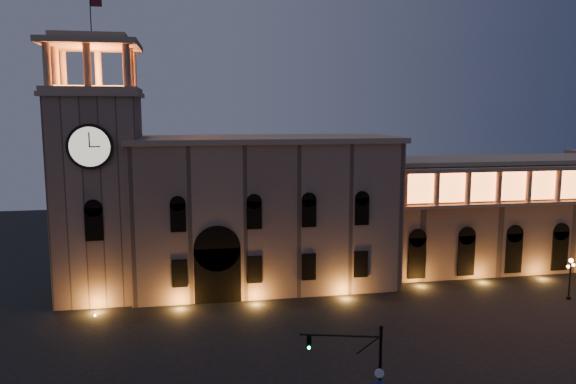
% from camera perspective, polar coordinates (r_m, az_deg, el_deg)
% --- Properties ---
extents(ground, '(160.00, 160.00, 0.00)m').
position_cam_1_polar(ground, '(48.70, 3.94, -16.76)').
color(ground, black).
rests_on(ground, ground).
extents(government_building, '(30.80, 12.80, 17.60)m').
position_cam_1_polar(government_building, '(66.33, -2.43, -1.99)').
color(government_building, '#8D6C5C').
rests_on(government_building, ground).
extents(clock_tower, '(9.80, 9.80, 32.40)m').
position_cam_1_polar(clock_tower, '(64.87, -18.66, 0.68)').
color(clock_tower, '#8D6C5C').
rests_on(clock_tower, ground).
extents(colonnade_wing, '(40.60, 11.50, 14.50)m').
position_cam_1_polar(colonnade_wing, '(80.47, 22.16, -1.82)').
color(colonnade_wing, '#886757').
rests_on(colonnade_wing, ground).
extents(traffic_light, '(5.22, 1.66, 7.37)m').
position_cam_1_polar(traffic_light, '(37.62, 7.87, -18.20)').
color(traffic_light, black).
rests_on(traffic_light, ground).
extents(street_lamp_near, '(1.49, 0.78, 4.63)m').
position_cam_1_polar(street_lamp_near, '(69.25, 26.73, -7.55)').
color(street_lamp_near, black).
rests_on(street_lamp_near, ground).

